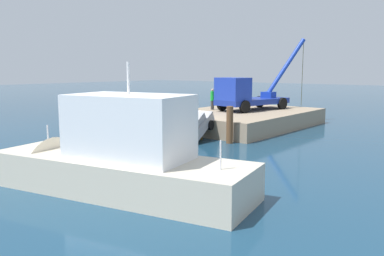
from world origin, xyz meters
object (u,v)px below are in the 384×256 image
(salvaged_car, at_px, (186,132))
(moored_yacht, at_px, (92,170))
(crane_truck, at_px, (246,94))
(dock_worker, at_px, (212,99))

(salvaged_car, xyz_separation_m, moored_yacht, (9.95, 3.49, 0.02))
(moored_yacht, bearing_deg, crane_truck, -166.31)
(dock_worker, xyz_separation_m, moored_yacht, (17.86, 7.27, -1.48))
(dock_worker, distance_m, salvaged_car, 8.89)
(crane_truck, distance_m, salvaged_car, 9.27)
(dock_worker, relative_size, moored_yacht, 0.14)
(moored_yacht, bearing_deg, dock_worker, -157.86)
(salvaged_car, distance_m, moored_yacht, 10.54)
(dock_worker, bearing_deg, salvaged_car, 25.53)
(crane_truck, xyz_separation_m, dock_worker, (1.08, -2.65, -0.45))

